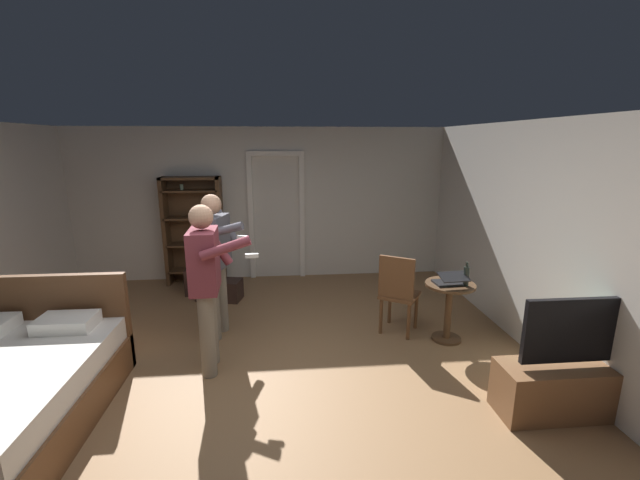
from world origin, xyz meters
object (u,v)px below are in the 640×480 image
Objects in this scene: side_table at (449,303)px; suitcase_dark at (203,280)px; bookshelf at (194,227)px; wooden_chair at (398,291)px; laptop at (450,280)px; bottle_on_table at (466,276)px; suitcase_small at (220,290)px; tv_flatscreen at (569,382)px; person_striped_shirt at (215,256)px; person_blue_shirt at (206,277)px.

suitcase_dark is at bearing 149.53° from side_table.
bookshelf is 4.12m from side_table.
wooden_chair is 3.09m from suitcase_dark.
wooden_chair is at bearing 153.36° from laptop.
side_table is 0.39m from bottle_on_table.
suitcase_small is (0.49, -0.84, -0.79)m from bookshelf.
wooden_chair is at bearing 156.56° from bottle_on_table.
suitcase_small is at bearing 139.11° from tv_flatscreen.
bookshelf is 4.25m from bottle_on_table.
side_table is at bearing -21.71° from wooden_chair.
bookshelf is at bearing 142.36° from wooden_chair.
bookshelf is at bearing 144.83° from bottle_on_table.
person_striped_shirt is at bearing -68.82° from suitcase_small.
laptop is 0.21× the size of person_striped_shirt.
side_table is 0.59m from wooden_chair.
suitcase_small is (-0.16, 1.14, -0.84)m from person_striped_shirt.
suitcase_dark is 0.80× the size of suitcase_small.
person_striped_shirt is (0.65, -1.98, 0.05)m from bookshelf.
person_striped_shirt reaches higher than suitcase_dark.
tv_flatscreen is 0.71× the size of person_blue_shirt.
bookshelf is 0.92m from suitcase_dark.
wooden_chair is 2.19m from person_striped_shirt.
wooden_chair is at bearing -33.84° from suitcase_dark.
person_blue_shirt is (-2.80, -0.30, 0.18)m from bottle_on_table.
bottle_on_table is 0.16× the size of person_striped_shirt.
bottle_on_table is 0.43× the size of suitcase_small.
side_table is at bearing 110.11° from tv_flatscreen.
bookshelf is 1.76× the size of wooden_chair.
side_table is at bearing -15.03° from suitcase_small.
bottle_on_table is 3.46m from suitcase_small.
laptop reaches higher than suitcase_dark.
wooden_chair is 0.58× the size of person_blue_shirt.
person_striped_shirt is 3.39× the size of suitcase_dark.
wooden_chair is (-0.52, 0.26, -0.21)m from laptop.
side_table is 0.41× the size of person_striped_shirt.
suitcase_small is at bearing -60.01° from bookshelf.
suitcase_small is (-2.30, 1.31, -0.39)m from wooden_chair.
bookshelf is at bearing 144.62° from side_table.
person_blue_shirt is 3.39× the size of suitcase_dark.
suitcase_dark is (-3.65, 3.23, -0.09)m from tv_flatscreen.
laptop is at bearing -9.14° from person_striped_shirt.
wooden_chair is 1.57× the size of suitcase_small.
person_striped_shirt is at bearing 170.86° from laptop.
person_blue_shirt and person_striped_shirt have the same top height.
wooden_chair is 2.24m from person_blue_shirt.
laptop is at bearing 7.34° from person_blue_shirt.
bottle_on_table reaches higher than suitcase_dark.
tv_flatscreen is (3.84, -3.75, -0.65)m from bookshelf.
laptop is 3.28m from suitcase_small.
tv_flatscreen reaches higher than side_table.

